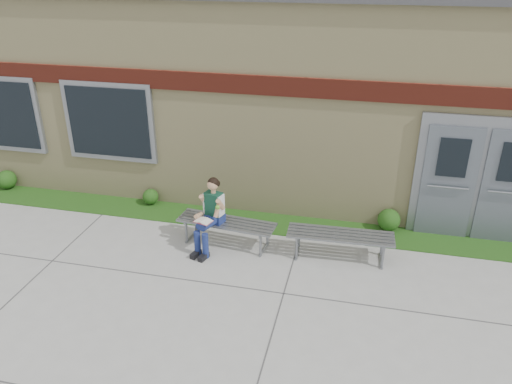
# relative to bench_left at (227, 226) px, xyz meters

# --- Properties ---
(ground) EXTENTS (80.00, 80.00, 0.00)m
(ground) POSITION_rel_bench_left_xyz_m (0.26, -1.72, -0.35)
(ground) COLOR #9E9E99
(ground) RESTS_ON ground
(grass_strip) EXTENTS (16.00, 0.80, 0.02)m
(grass_strip) POSITION_rel_bench_left_xyz_m (0.26, 0.88, -0.34)
(grass_strip) COLOR #154612
(grass_strip) RESTS_ON ground
(school_building) EXTENTS (16.20, 6.22, 4.20)m
(school_building) POSITION_rel_bench_left_xyz_m (0.26, 4.27, 1.75)
(school_building) COLOR beige
(school_building) RESTS_ON ground
(bench_left) EXTENTS (1.80, 0.67, 0.46)m
(bench_left) POSITION_rel_bench_left_xyz_m (0.00, 0.00, 0.00)
(bench_left) COLOR slate
(bench_left) RESTS_ON ground
(bench_right) EXTENTS (1.80, 0.56, 0.46)m
(bench_right) POSITION_rel_bench_left_xyz_m (2.00, -0.00, 0.01)
(bench_right) COLOR slate
(bench_right) RESTS_ON ground
(girl) EXTENTS (0.51, 0.81, 1.30)m
(girl) POSITION_rel_bench_left_xyz_m (-0.23, -0.19, 0.34)
(girl) COLOR navy
(girl) RESTS_ON ground
(shrub_west) EXTENTS (0.41, 0.41, 0.41)m
(shrub_west) POSITION_rel_bench_left_xyz_m (-5.37, 1.13, -0.13)
(shrub_west) COLOR #154612
(shrub_west) RESTS_ON grass_strip
(shrub_mid) EXTENTS (0.32, 0.32, 0.32)m
(shrub_mid) POSITION_rel_bench_left_xyz_m (-1.97, 1.13, -0.17)
(shrub_mid) COLOR #154612
(shrub_mid) RESTS_ON grass_strip
(shrub_east) EXTENTS (0.42, 0.42, 0.42)m
(shrub_east) POSITION_rel_bench_left_xyz_m (2.83, 1.13, -0.12)
(shrub_east) COLOR #154612
(shrub_east) RESTS_ON grass_strip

